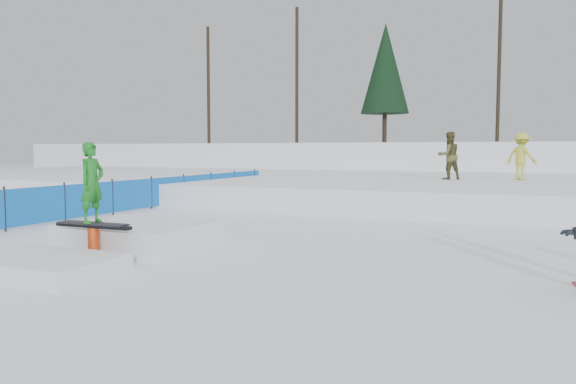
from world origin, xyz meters
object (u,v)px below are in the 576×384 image
at_px(walker_olive, 449,156).
at_px(walker_ygreen, 521,156).
at_px(jib_rail_feature, 116,239).
at_px(safety_fence, 151,193).

distance_m(walker_olive, walker_ygreen, 2.74).
relative_size(walker_olive, jib_rail_feature, 0.43).
bearing_deg(walker_ygreen, safety_fence, 63.28).
height_order(walker_ygreen, jib_rail_feature, walker_ygreen).
xyz_separation_m(walker_olive, jib_rail_feature, (-4.08, -14.69, -1.44)).
xyz_separation_m(walker_ygreen, jib_rail_feature, (-6.72, -15.40, -1.42)).
bearing_deg(safety_fence, jib_rail_feature, -57.23).
bearing_deg(walker_ygreen, walker_olive, 41.79).
distance_m(safety_fence, walker_olive, 11.58).
height_order(safety_fence, jib_rail_feature, jib_rail_feature).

